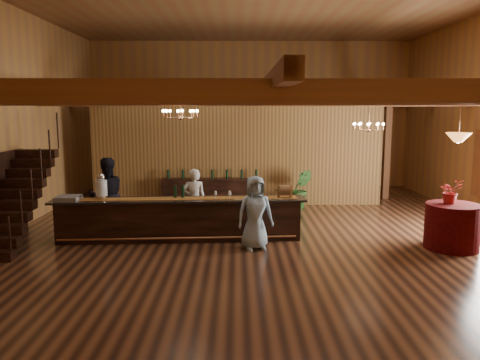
{
  "coord_description": "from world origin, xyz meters",
  "views": [
    {
      "loc": [
        -0.48,
        -11.01,
        3.0
      ],
      "look_at": [
        -0.42,
        0.48,
        1.24
      ],
      "focal_mm": 35.0,
      "sensor_mm": 36.0,
      "label": 1
    }
  ],
  "objects_px": {
    "chandelier_left": "(180,113)",
    "tasting_bar": "(180,219)",
    "bartender": "(194,200)",
    "round_table": "(452,226)",
    "floor_plant": "(301,189)",
    "staff_second": "(107,195)",
    "guest": "(255,213)",
    "pendant_lamp": "(458,137)",
    "chandelier_right": "(369,126)",
    "raffle_drum": "(285,190)",
    "beverage_dispenser": "(101,187)",
    "backbar_shelf": "(212,193)"
  },
  "relations": [
    {
      "from": "round_table",
      "to": "tasting_bar",
      "type": "bearing_deg",
      "value": 173.07
    },
    {
      "from": "beverage_dispenser",
      "to": "staff_second",
      "type": "bearing_deg",
      "value": 96.73
    },
    {
      "from": "chandelier_right",
      "to": "pendant_lamp",
      "type": "bearing_deg",
      "value": -63.79
    },
    {
      "from": "raffle_drum",
      "to": "bartender",
      "type": "xyz_separation_m",
      "value": [
        -2.14,
        0.62,
        -0.35
      ]
    },
    {
      "from": "beverage_dispenser",
      "to": "raffle_drum",
      "type": "relative_size",
      "value": 1.76
    },
    {
      "from": "chandelier_right",
      "to": "round_table",
      "type": "bearing_deg",
      "value": -63.79
    },
    {
      "from": "pendant_lamp",
      "to": "guest",
      "type": "xyz_separation_m",
      "value": [
        -4.24,
        0.0,
        -1.61
      ]
    },
    {
      "from": "round_table",
      "to": "floor_plant",
      "type": "height_order",
      "value": "floor_plant"
    },
    {
      "from": "tasting_bar",
      "to": "pendant_lamp",
      "type": "height_order",
      "value": "pendant_lamp"
    },
    {
      "from": "tasting_bar",
      "to": "chandelier_right",
      "type": "bearing_deg",
      "value": 16.89
    },
    {
      "from": "beverage_dispenser",
      "to": "raffle_drum",
      "type": "height_order",
      "value": "beverage_dispenser"
    },
    {
      "from": "tasting_bar",
      "to": "staff_second",
      "type": "xyz_separation_m",
      "value": [
        -1.83,
        0.64,
        0.43
      ]
    },
    {
      "from": "chandelier_right",
      "to": "pendant_lamp",
      "type": "height_order",
      "value": "same"
    },
    {
      "from": "tasting_bar",
      "to": "pendant_lamp",
      "type": "relative_size",
      "value": 6.44
    },
    {
      "from": "tasting_bar",
      "to": "raffle_drum",
      "type": "xyz_separation_m",
      "value": [
        2.41,
        0.09,
        0.65
      ]
    },
    {
      "from": "beverage_dispenser",
      "to": "backbar_shelf",
      "type": "xyz_separation_m",
      "value": [
        2.31,
        3.75,
        -0.81
      ]
    },
    {
      "from": "chandelier_right",
      "to": "beverage_dispenser",
      "type": "bearing_deg",
      "value": -164.75
    },
    {
      "from": "floor_plant",
      "to": "bartender",
      "type": "bearing_deg",
      "value": -137.42
    },
    {
      "from": "round_table",
      "to": "chandelier_left",
      "type": "relative_size",
      "value": 1.41
    },
    {
      "from": "chandelier_right",
      "to": "guest",
      "type": "distance_m",
      "value": 4.28
    },
    {
      "from": "staff_second",
      "to": "bartender",
      "type": "bearing_deg",
      "value": 150.93
    },
    {
      "from": "beverage_dispenser",
      "to": "raffle_drum",
      "type": "distance_m",
      "value": 4.17
    },
    {
      "from": "chandelier_left",
      "to": "chandelier_right",
      "type": "bearing_deg",
      "value": 18.15
    },
    {
      "from": "floor_plant",
      "to": "chandelier_right",
      "type": "bearing_deg",
      "value": -48.69
    },
    {
      "from": "backbar_shelf",
      "to": "chandelier_right",
      "type": "relative_size",
      "value": 3.84
    },
    {
      "from": "staff_second",
      "to": "floor_plant",
      "type": "relative_size",
      "value": 1.54
    },
    {
      "from": "chandelier_left",
      "to": "tasting_bar",
      "type": "bearing_deg",
      "value": -100.6
    },
    {
      "from": "beverage_dispenser",
      "to": "chandelier_right",
      "type": "xyz_separation_m",
      "value": [
        6.5,
        1.77,
        1.3
      ]
    },
    {
      "from": "raffle_drum",
      "to": "round_table",
      "type": "distance_m",
      "value": 3.69
    },
    {
      "from": "bartender",
      "to": "round_table",
      "type": "bearing_deg",
      "value": 160.64
    },
    {
      "from": "beverage_dispenser",
      "to": "chandelier_left",
      "type": "xyz_separation_m",
      "value": [
        1.79,
        0.23,
        1.64
      ]
    },
    {
      "from": "chandelier_right",
      "to": "staff_second",
      "type": "xyz_separation_m",
      "value": [
        -6.58,
        -1.09,
        -1.63
      ]
    },
    {
      "from": "tasting_bar",
      "to": "guest",
      "type": "height_order",
      "value": "guest"
    },
    {
      "from": "tasting_bar",
      "to": "guest",
      "type": "xyz_separation_m",
      "value": [
        1.71,
        -0.72,
        0.31
      ]
    },
    {
      "from": "round_table",
      "to": "chandelier_right",
      "type": "height_order",
      "value": "chandelier_right"
    },
    {
      "from": "staff_second",
      "to": "guest",
      "type": "xyz_separation_m",
      "value": [
        3.54,
        -1.36,
        -0.12
      ]
    },
    {
      "from": "round_table",
      "to": "chandelier_right",
      "type": "bearing_deg",
      "value": 116.21
    },
    {
      "from": "round_table",
      "to": "pendant_lamp",
      "type": "xyz_separation_m",
      "value": [
        0.0,
        0.0,
        1.91
      ]
    },
    {
      "from": "guest",
      "to": "staff_second",
      "type": "bearing_deg",
      "value": 145.75
    },
    {
      "from": "bartender",
      "to": "floor_plant",
      "type": "bearing_deg",
      "value": -142.69
    },
    {
      "from": "chandelier_right",
      "to": "staff_second",
      "type": "bearing_deg",
      "value": -170.62
    },
    {
      "from": "pendant_lamp",
      "to": "bartender",
      "type": "distance_m",
      "value": 6.08
    },
    {
      "from": "round_table",
      "to": "staff_second",
      "type": "relative_size",
      "value": 0.61
    },
    {
      "from": "bartender",
      "to": "tasting_bar",
      "type": "bearing_deg",
      "value": 63.59
    },
    {
      "from": "beverage_dispenser",
      "to": "chandelier_left",
      "type": "bearing_deg",
      "value": 7.28
    },
    {
      "from": "pendant_lamp",
      "to": "floor_plant",
      "type": "bearing_deg",
      "value": 123.07
    },
    {
      "from": "guest",
      "to": "floor_plant",
      "type": "distance_m",
      "value": 4.43
    },
    {
      "from": "staff_second",
      "to": "tasting_bar",
      "type": "bearing_deg",
      "value": 130.0
    },
    {
      "from": "raffle_drum",
      "to": "round_table",
      "type": "height_order",
      "value": "raffle_drum"
    },
    {
      "from": "beverage_dispenser",
      "to": "backbar_shelf",
      "type": "relative_size",
      "value": 0.19
    }
  ]
}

